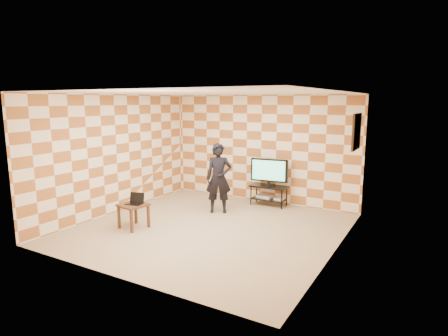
# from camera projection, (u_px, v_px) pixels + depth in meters

# --- Properties ---
(floor) EXTENTS (5.00, 5.00, 0.00)m
(floor) POSITION_uv_depth(u_px,v_px,m) (209.00, 228.00, 7.59)
(floor) COLOR tan
(floor) RESTS_ON ground
(wall_back) EXTENTS (5.00, 0.02, 2.70)m
(wall_back) POSITION_uv_depth(u_px,v_px,m) (261.00, 149.00, 9.49)
(wall_back) COLOR #FEE9C5
(wall_back) RESTS_ON ground
(wall_front) EXTENTS (5.00, 0.02, 2.70)m
(wall_front) POSITION_uv_depth(u_px,v_px,m) (114.00, 188.00, 5.22)
(wall_front) COLOR #FEE9C5
(wall_front) RESTS_ON ground
(wall_left) EXTENTS (0.02, 5.00, 2.70)m
(wall_left) POSITION_uv_depth(u_px,v_px,m) (117.00, 154.00, 8.58)
(wall_left) COLOR #FEE9C5
(wall_left) RESTS_ON ground
(wall_right) EXTENTS (0.02, 5.00, 2.70)m
(wall_right) POSITION_uv_depth(u_px,v_px,m) (338.00, 175.00, 6.13)
(wall_right) COLOR #FEE9C5
(wall_right) RESTS_ON ground
(ceiling) EXTENTS (5.00, 5.00, 0.02)m
(ceiling) POSITION_uv_depth(u_px,v_px,m) (208.00, 93.00, 7.12)
(ceiling) COLOR white
(ceiling) RESTS_ON wall_back
(wall_art) EXTENTS (0.04, 0.72, 0.72)m
(wall_art) POSITION_uv_depth(u_px,v_px,m) (357.00, 132.00, 7.37)
(wall_art) COLOR black
(wall_art) RESTS_ON wall_right
(tv_stand) EXTENTS (0.92, 0.41, 0.50)m
(tv_stand) POSITION_uv_depth(u_px,v_px,m) (269.00, 191.00, 9.20)
(tv_stand) COLOR black
(tv_stand) RESTS_ON floor
(tv) EXTENTS (0.92, 0.21, 0.66)m
(tv) POSITION_uv_depth(u_px,v_px,m) (269.00, 171.00, 9.11)
(tv) COLOR black
(tv) RESTS_ON tv_stand
(dvd_player) EXTENTS (0.41, 0.32, 0.06)m
(dvd_player) POSITION_uv_depth(u_px,v_px,m) (265.00, 196.00, 9.31)
(dvd_player) COLOR silver
(dvd_player) RESTS_ON tv_stand
(game_console) EXTENTS (0.23, 0.17, 0.05)m
(game_console) POSITION_uv_depth(u_px,v_px,m) (279.00, 199.00, 9.10)
(game_console) COLOR silver
(game_console) RESTS_ON tv_stand
(side_table) EXTENTS (0.58, 0.58, 0.50)m
(side_table) POSITION_uv_depth(u_px,v_px,m) (133.00, 208.00, 7.54)
(side_table) COLOR #382010
(side_table) RESTS_ON floor
(laptop) EXTENTS (0.36, 0.31, 0.21)m
(laptop) POSITION_uv_depth(u_px,v_px,m) (135.00, 201.00, 7.56)
(laptop) COLOR black
(laptop) RESTS_ON side_table
(person) EXTENTS (0.70, 0.62, 1.61)m
(person) POSITION_uv_depth(u_px,v_px,m) (219.00, 178.00, 8.55)
(person) COLOR black
(person) RESTS_ON floor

